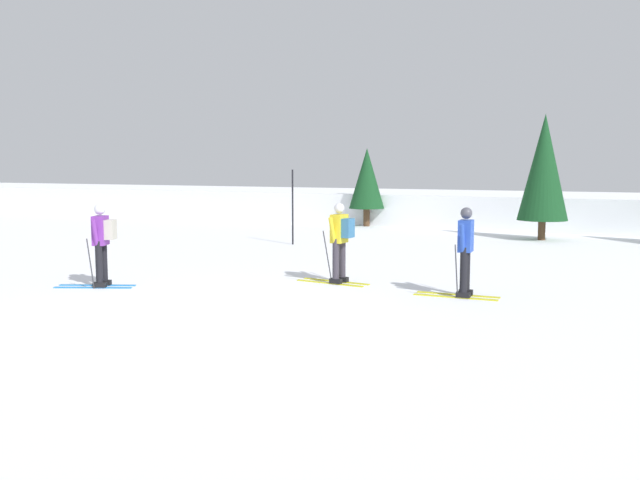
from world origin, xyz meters
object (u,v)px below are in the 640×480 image
object	(u,v)px
trail_marker_pole	(293,207)
conifer_far_left	(367,179)
conifer_far_right	(544,168)
skier_purple	(102,241)
skier_blue	(465,249)
skier_yellow	(340,239)

from	to	relation	value
trail_marker_pole	conifer_far_left	bearing A→B (deg)	93.41
trail_marker_pole	conifer_far_right	world-z (taller)	conifer_far_right
conifer_far_left	conifer_far_right	distance (m)	7.68
skier_purple	trail_marker_pole	world-z (taller)	trail_marker_pole
skier_purple	conifer_far_right	world-z (taller)	conifer_far_right
skier_blue	trail_marker_pole	bearing A→B (deg)	139.06
skier_purple	conifer_far_right	bearing A→B (deg)	63.14
skier_blue	conifer_far_left	size ratio (longest dim) A/B	0.53
skier_yellow	skier_blue	distance (m)	2.76
skier_yellow	conifer_far_left	world-z (taller)	conifer_far_left
skier_blue	conifer_far_left	bearing A→B (deg)	119.53
conifer_far_left	skier_purple	bearing A→B (deg)	-87.81
skier_yellow	skier_blue	xyz separation A→B (m)	(2.74, -0.30, -0.04)
skier_purple	conifer_far_right	xyz separation A→B (m)	(6.73, 13.28, 1.48)
skier_blue	trail_marker_pole	size ratio (longest dim) A/B	0.72
conifer_far_right	skier_purple	bearing A→B (deg)	-116.86
skier_yellow	conifer_far_left	distance (m)	13.88
skier_purple	trail_marker_pole	bearing A→B (deg)	91.15
skier_purple	skier_yellow	size ratio (longest dim) A/B	1.00
skier_blue	conifer_far_right	xyz separation A→B (m)	(-0.21, 11.03, 1.52)
skier_blue	conifer_far_right	world-z (taller)	conifer_far_right
skier_blue	trail_marker_pole	distance (m)	9.41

